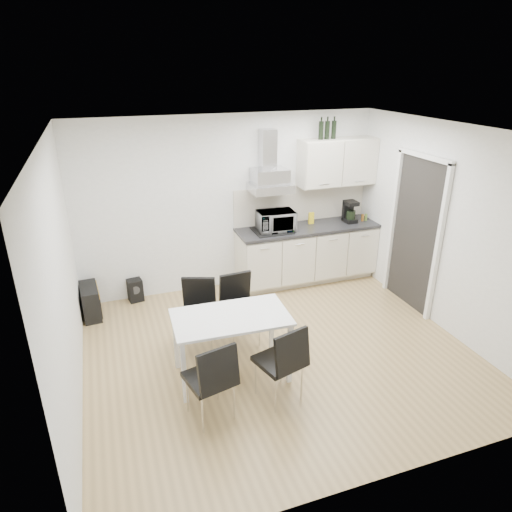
{
  "coord_description": "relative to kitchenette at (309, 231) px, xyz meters",
  "views": [
    {
      "loc": [
        -1.79,
        -4.3,
        3.23
      ],
      "look_at": [
        -0.13,
        0.45,
        1.1
      ],
      "focal_mm": 32.0,
      "sensor_mm": 36.0,
      "label": 1
    }
  ],
  "objects": [
    {
      "name": "wall_left",
      "position": [
        -3.44,
        -1.73,
        0.47
      ],
      "size": [
        0.1,
        4.0,
        2.6
      ],
      "primitive_type": "cube",
      "color": "white",
      "rests_on": "ground"
    },
    {
      "name": "chair_far_right",
      "position": [
        -1.55,
        -1.39,
        -0.39
      ],
      "size": [
        0.48,
        0.53,
        0.88
      ],
      "primitive_type": null,
      "rotation": [
        0.0,
        0.0,
        3.21
      ],
      "color": "black",
      "rests_on": "ground"
    },
    {
      "name": "wall_back",
      "position": [
        -1.19,
        0.27,
        0.47
      ],
      "size": [
        4.5,
        0.1,
        2.6
      ],
      "primitive_type": "cube",
      "color": "white",
      "rests_on": "ground"
    },
    {
      "name": "dining_table",
      "position": [
        -1.84,
        -1.96,
        -0.18
      ],
      "size": [
        1.27,
        0.76,
        0.75
      ],
      "rotation": [
        0.0,
        0.0,
        -0.04
      ],
      "color": "white",
      "rests_on": "ground"
    },
    {
      "name": "kitchenette",
      "position": [
        0.0,
        0.0,
        0.0
      ],
      "size": [
        2.22,
        0.64,
        2.52
      ],
      "color": "beige",
      "rests_on": "ground"
    },
    {
      "name": "ceiling",
      "position": [
        -1.19,
        -1.73,
        1.77
      ],
      "size": [
        4.5,
        4.5,
        0.0
      ],
      "primitive_type": "plane",
      "color": "white",
      "rests_on": "wall_back"
    },
    {
      "name": "chair_near_right",
      "position": [
        -1.49,
        -2.49,
        -0.39
      ],
      "size": [
        0.56,
        0.6,
        0.88
      ],
      "primitive_type": null,
      "rotation": [
        0.0,
        0.0,
        0.28
      ],
      "color": "black",
      "rests_on": "ground"
    },
    {
      "name": "wall_right",
      "position": [
        1.06,
        -1.73,
        0.47
      ],
      "size": [
        0.1,
        4.0,
        2.6
      ],
      "primitive_type": "cube",
      "color": "white",
      "rests_on": "ground"
    },
    {
      "name": "chair_far_left",
      "position": [
        -2.08,
        -1.35,
        -0.39
      ],
      "size": [
        0.58,
        0.62,
        0.88
      ],
      "primitive_type": null,
      "rotation": [
        0.0,
        0.0,
        2.8
      ],
      "color": "black",
      "rests_on": "ground"
    },
    {
      "name": "chair_near_left",
      "position": [
        -2.23,
        -2.53,
        -0.39
      ],
      "size": [
        0.54,
        0.59,
        0.88
      ],
      "primitive_type": null,
      "rotation": [
        0.0,
        0.0,
        0.23
      ],
      "color": "black",
      "rests_on": "ground"
    },
    {
      "name": "guitar_amp",
      "position": [
        -3.31,
        -0.08,
        -0.61
      ],
      "size": [
        0.27,
        0.55,
        0.44
      ],
      "rotation": [
        0.0,
        0.0,
        0.07
      ],
      "color": "black",
      "rests_on": "ground"
    },
    {
      "name": "doorway",
      "position": [
        1.02,
        -1.18,
        0.22
      ],
      "size": [
        0.08,
        1.04,
        2.1
      ],
      "primitive_type": "cube",
      "color": "white",
      "rests_on": "ground"
    },
    {
      "name": "floor_speaker",
      "position": [
        -2.69,
        0.17,
        -0.66
      ],
      "size": [
        0.23,
        0.21,
        0.34
      ],
      "primitive_type": "cube",
      "rotation": [
        0.0,
        0.0,
        0.17
      ],
      "color": "black",
      "rests_on": "ground"
    },
    {
      "name": "ground",
      "position": [
        -1.19,
        -1.73,
        -0.83
      ],
      "size": [
        4.5,
        4.5,
        0.0
      ],
      "primitive_type": "plane",
      "color": "tan",
      "rests_on": "ground"
    },
    {
      "name": "wall_front",
      "position": [
        -1.19,
        -3.73,
        0.47
      ],
      "size": [
        4.5,
        0.1,
        2.6
      ],
      "primitive_type": "cube",
      "color": "white",
      "rests_on": "ground"
    }
  ]
}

